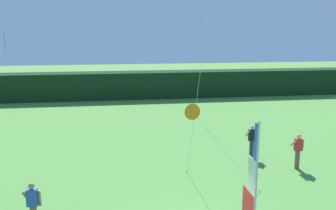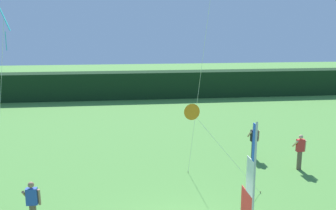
% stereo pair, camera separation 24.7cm
% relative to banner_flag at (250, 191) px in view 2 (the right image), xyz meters
% --- Properties ---
extents(distant_treeline, '(80.00, 2.40, 2.49)m').
position_rel_banner_flag_xyz_m(distant_treeline, '(-1.98, 25.83, -0.70)').
color(distant_treeline, black).
rests_on(distant_treeline, ground).
extents(banner_flag, '(0.06, 1.03, 4.06)m').
position_rel_banner_flag_xyz_m(banner_flag, '(0.00, 0.00, 0.00)').
color(banner_flag, '#B7B7BC').
rests_on(banner_flag, ground).
extents(person_near_banner, '(0.55, 0.48, 1.72)m').
position_rel_banner_flag_xyz_m(person_near_banner, '(3.04, 7.89, -1.03)').
color(person_near_banner, '#2D334C').
rests_on(person_near_banner, ground).
extents(person_mid_field, '(0.55, 0.48, 1.70)m').
position_rel_banner_flag_xyz_m(person_mid_field, '(4.63, 6.10, -1.04)').
color(person_mid_field, brown).
rests_on(person_mid_field, ground).
extents(person_far_left, '(0.55, 0.48, 1.67)m').
position_rel_banner_flag_xyz_m(person_far_left, '(-6.61, 2.12, -1.06)').
color(person_far_left, brown).
rests_on(person_far_left, ground).
extents(kite_cyan_diamond_1, '(1.50, 1.59, 7.47)m').
position_rel_banner_flag_xyz_m(kite_cyan_diamond_1, '(-7.90, 5.16, 4.76)').
color(kite_cyan_diamond_1, brown).
rests_on(kite_cyan_diamond_1, ground).
extents(kite_orange_delta_2, '(3.40, 1.12, 3.99)m').
position_rel_banner_flag_xyz_m(kite_orange_delta_2, '(-1.19, 2.86, 1.73)').
color(kite_orange_delta_2, brown).
rests_on(kite_orange_delta_2, ground).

